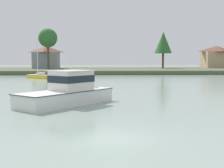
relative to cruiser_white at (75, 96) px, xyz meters
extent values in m
plane|color=gray|center=(2.59, -11.85, -0.67)|extent=(461.08, 461.08, 0.00)
cube|color=#4C563D|center=(2.59, 71.14, -0.12)|extent=(207.49, 42.94, 1.10)
cube|color=white|center=(-0.68, -0.81, -0.40)|extent=(8.09, 8.82, 1.89)
cone|color=white|center=(2.19, 2.61, -0.40)|extent=(3.72, 3.69, 2.75)
cube|color=black|center=(-0.68, -0.81, 0.52)|extent=(8.30, 9.04, 0.05)
cube|color=silver|center=(-0.28, -0.34, 1.38)|extent=(3.96, 4.06, 1.66)
cube|color=#19232D|center=(-0.28, -0.34, 1.55)|extent=(4.04, 4.15, 0.60)
cube|color=beige|center=(-0.28, -0.34, 2.24)|extent=(4.52, 4.62, 0.06)
cylinder|color=silver|center=(-0.28, -0.34, 2.99)|extent=(0.03, 0.03, 1.44)
cube|color=gold|center=(-10.64, 36.44, -0.56)|extent=(6.32, 6.10, 1.24)
cube|color=#CCB78E|center=(-10.64, 36.44, 0.08)|extent=(5.86, 5.65, 0.04)
cube|color=silver|center=(-10.39, 36.21, 0.30)|extent=(1.94, 1.93, 0.41)
cylinder|color=silver|center=(-11.04, 36.82, 3.91)|extent=(0.14, 0.14, 7.63)
cylinder|color=silver|center=(-10.04, 35.87, 0.61)|extent=(2.08, 1.97, 0.11)
cylinder|color=silver|center=(-10.04, 35.87, 0.66)|extent=(1.90, 1.80, 0.14)
cylinder|color=#999999|center=(-12.04, 37.76, 3.89)|extent=(2.03, 1.91, 7.59)
cylinder|color=brown|center=(24.06, 73.06, 4.71)|extent=(0.71, 0.71, 8.56)
cone|color=#2D602D|center=(24.06, 73.06, 9.29)|extent=(5.93, 5.93, 7.25)
cylinder|color=brown|center=(-13.23, 62.44, 4.52)|extent=(0.66, 0.66, 8.18)
sphere|color=#2D602D|center=(-13.23, 62.44, 9.88)|extent=(5.66, 5.66, 5.66)
cube|color=tan|center=(45.48, 79.93, 3.41)|extent=(9.42, 8.41, 5.95)
pyramid|color=brown|center=(45.48, 79.93, 7.44)|extent=(10.17, 9.08, 2.11)
cube|color=gray|center=(-15.77, 73.28, 3.16)|extent=(8.19, 7.61, 5.47)
pyramid|color=brown|center=(-15.77, 73.28, 6.92)|extent=(8.84, 8.22, 2.05)
camera|label=1|loc=(2.17, -25.70, 3.14)|focal=46.33mm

